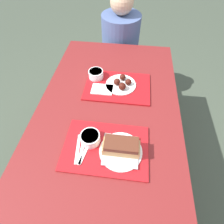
# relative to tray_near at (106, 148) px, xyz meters

# --- Properties ---
(ground_plane) EXTENTS (12.00, 12.00, 0.00)m
(ground_plane) POSITION_rel_tray_near_xyz_m (-0.03, 0.20, -0.78)
(ground_plane) COLOR #424C3D
(picnic_table) EXTENTS (0.91, 1.70, 0.77)m
(picnic_table) POSITION_rel_tray_near_xyz_m (-0.03, 0.20, -0.10)
(picnic_table) COLOR maroon
(picnic_table) RESTS_ON ground_plane
(picnic_bench_far) EXTENTS (0.86, 0.28, 0.46)m
(picnic_bench_far) POSITION_rel_tray_near_xyz_m (-0.03, 1.27, -0.39)
(picnic_bench_far) COLOR maroon
(picnic_bench_far) RESTS_ON ground_plane
(tray_near) EXTENTS (0.45, 0.31, 0.01)m
(tray_near) POSITION_rel_tray_near_xyz_m (0.00, 0.00, 0.00)
(tray_near) COLOR #B21419
(tray_near) RESTS_ON picnic_table
(tray_far) EXTENTS (0.45, 0.31, 0.01)m
(tray_far) POSITION_rel_tray_near_xyz_m (0.01, 0.48, 0.00)
(tray_far) COLOR #B21419
(tray_far) RESTS_ON picnic_table
(bowl_coleslaw_near) EXTENTS (0.11, 0.11, 0.06)m
(bowl_coleslaw_near) POSITION_rel_tray_near_xyz_m (-0.09, 0.03, 0.04)
(bowl_coleslaw_near) COLOR white
(bowl_coleslaw_near) RESTS_ON tray_near
(brisket_sandwich_plate) EXTENTS (0.23, 0.23, 0.10)m
(brisket_sandwich_plate) POSITION_rel_tray_near_xyz_m (0.08, -0.01, 0.04)
(brisket_sandwich_plate) COLOR white
(brisket_sandwich_plate) RESTS_ON tray_near
(plastic_fork_near) EXTENTS (0.02, 0.17, 0.00)m
(plastic_fork_near) POSITION_rel_tray_near_xyz_m (-0.12, -0.03, 0.01)
(plastic_fork_near) COLOR white
(plastic_fork_near) RESTS_ON tray_near
(plastic_knife_near) EXTENTS (0.05, 0.17, 0.00)m
(plastic_knife_near) POSITION_rel_tray_near_xyz_m (-0.10, -0.03, 0.01)
(plastic_knife_near) COLOR white
(plastic_knife_near) RESTS_ON tray_near
(plastic_spoon_near) EXTENTS (0.04, 0.17, 0.00)m
(plastic_spoon_near) POSITION_rel_tray_near_xyz_m (-0.14, -0.03, 0.01)
(plastic_spoon_near) COLOR white
(plastic_spoon_near) RESTS_ON tray_near
(condiment_packet) EXTENTS (0.04, 0.03, 0.01)m
(condiment_packet) POSITION_rel_tray_near_xyz_m (0.00, 0.07, 0.01)
(condiment_packet) COLOR #A59E93
(condiment_packet) RESTS_ON tray_near
(bowl_coleslaw_far) EXTENTS (0.11, 0.11, 0.06)m
(bowl_coleslaw_far) POSITION_rel_tray_near_xyz_m (-0.15, 0.55, 0.04)
(bowl_coleslaw_far) COLOR white
(bowl_coleslaw_far) RESTS_ON tray_far
(wings_plate_far) EXTENTS (0.21, 0.21, 0.06)m
(wings_plate_far) POSITION_rel_tray_near_xyz_m (0.04, 0.49, 0.02)
(wings_plate_far) COLOR white
(wings_plate_far) RESTS_ON tray_far
(napkin_far) EXTENTS (0.14, 0.10, 0.01)m
(napkin_far) POSITION_rel_tray_near_xyz_m (-0.09, 0.43, 0.01)
(napkin_far) COLOR white
(napkin_far) RESTS_ON tray_far
(person_seated_across) EXTENTS (0.38, 0.38, 0.69)m
(person_seated_across) POSITION_rel_tray_near_xyz_m (-0.03, 1.27, -0.04)
(person_seated_across) COLOR #4C6093
(person_seated_across) RESTS_ON picnic_bench_far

